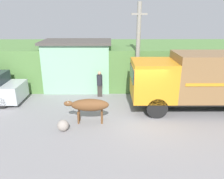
{
  "coord_description": "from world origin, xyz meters",
  "views": [
    {
      "loc": [
        -1.43,
        -9.87,
        4.95
      ],
      "look_at": [
        -1.36,
        0.19,
        1.4
      ],
      "focal_mm": 35.0,
      "sensor_mm": 36.0,
      "label": 1
    }
  ],
  "objects": [
    {
      "name": "ground_plane",
      "position": [
        0.0,
        0.0,
        0.0
      ],
      "size": [
        60.0,
        60.0,
        0.0
      ],
      "primitive_type": "plane",
      "color": "gray"
    },
    {
      "name": "hillside_embankment",
      "position": [
        0.0,
        6.44,
        1.38
      ],
      "size": [
        32.0,
        6.24,
        2.75
      ],
      "color": "#568442",
      "rests_on": "ground_plane"
    },
    {
      "name": "building_backdrop",
      "position": [
        -3.62,
        4.44,
        1.64
      ],
      "size": [
        4.47,
        2.7,
        3.26
      ],
      "color": "#8CC69E",
      "rests_on": "ground_plane"
    },
    {
      "name": "cargo_truck",
      "position": [
        3.37,
        0.88,
        1.72
      ],
      "size": [
        7.2,
        2.25,
        3.05
      ],
      "rotation": [
        0.0,
        0.0,
        -0.0
      ],
      "color": "#2D2D2D",
      "rests_on": "ground_plane"
    },
    {
      "name": "brown_cow",
      "position": [
        -2.43,
        -0.53,
        0.87
      ],
      "size": [
        2.1,
        0.58,
        1.18
      ],
      "rotation": [
        0.0,
        0.0,
        -0.21
      ],
      "color": "brown",
      "rests_on": "ground_plane"
    },
    {
      "name": "pedestrian_on_hill",
      "position": [
        -2.1,
        2.87,
        0.88
      ],
      "size": [
        0.37,
        0.37,
        1.61
      ],
      "rotation": [
        0.0,
        0.0,
        3.24
      ],
      "color": "#38332D",
      "rests_on": "ground_plane"
    },
    {
      "name": "utility_pole",
      "position": [
        0.2,
        3.06,
        2.87
      ],
      "size": [
        0.9,
        0.25,
        5.54
      ],
      "color": "gray",
      "rests_on": "ground_plane"
    },
    {
      "name": "roadside_rock",
      "position": [
        -3.53,
        -1.32,
        0.25
      ],
      "size": [
        0.51,
        0.51,
        0.51
      ],
      "color": "gray",
      "rests_on": "ground_plane"
    }
  ]
}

